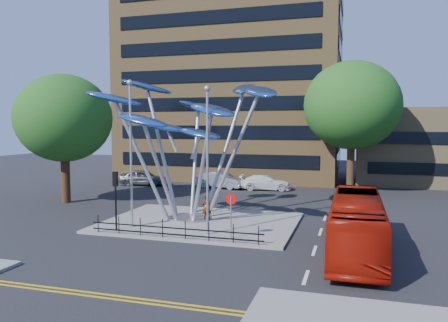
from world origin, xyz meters
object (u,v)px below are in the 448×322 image
(tree_right, at_px, (352,106))
(pedestrian, at_px, (207,208))
(parked_car_right, at_px, (266,182))
(traffic_light_island, at_px, (115,188))
(street_lamp_right, at_px, (207,147))
(street_lamp_left, at_px, (131,141))
(parked_car_left, at_px, (143,177))
(no_entry_sign_island, at_px, (231,208))
(parked_car_mid, at_px, (221,180))
(tree_left, at_px, (64,118))
(red_bus, at_px, (357,224))
(leaf_sculpture, at_px, (188,116))

(tree_right, distance_m, pedestrian, 19.25)
(parked_car_right, bearing_deg, traffic_light_island, 156.59)
(street_lamp_right, bearing_deg, street_lamp_left, 174.29)
(parked_car_left, relative_size, parked_car_right, 0.97)
(parked_car_left, height_order, parked_car_right, parked_car_left)
(street_lamp_right, xyz_separation_m, traffic_light_island, (-5.50, -0.50, -2.48))
(no_entry_sign_island, height_order, pedestrian, no_entry_sign_island)
(tree_right, distance_m, traffic_light_island, 24.06)
(parked_car_left, height_order, parked_car_mid, parked_car_left)
(tree_left, distance_m, pedestrian, 14.97)
(street_lamp_left, relative_size, traffic_light_island, 2.57)
(street_lamp_right, bearing_deg, pedestrian, 109.74)
(red_bus, bearing_deg, traffic_light_island, 178.55)
(red_bus, distance_m, parked_car_mid, 23.03)
(street_lamp_right, bearing_deg, tree_left, 154.23)
(tree_left, relative_size, no_entry_sign_island, 4.21)
(leaf_sculpture, relative_size, red_bus, 1.23)
(red_bus, height_order, parked_car_mid, red_bus)
(pedestrian, bearing_deg, street_lamp_left, 17.13)
(no_entry_sign_island, relative_size, parked_car_left, 0.51)
(parked_car_mid, bearing_deg, no_entry_sign_island, -151.51)
(parked_car_left, bearing_deg, tree_left, 166.20)
(no_entry_sign_island, distance_m, parked_car_left, 23.54)
(leaf_sculpture, relative_size, parked_car_right, 2.57)
(street_lamp_left, distance_m, parked_car_left, 19.74)
(street_lamp_left, distance_m, no_entry_sign_island, 7.47)
(tree_right, relative_size, parked_car_right, 2.45)
(tree_right, relative_size, red_bus, 1.18)
(street_lamp_left, bearing_deg, leaf_sculpture, 52.60)
(traffic_light_island, relative_size, parked_car_right, 0.69)
(tree_left, bearing_deg, street_lamp_right, -25.77)
(street_lamp_left, height_order, parked_car_left, street_lamp_left)
(traffic_light_island, bearing_deg, tree_right, 56.31)
(red_bus, relative_size, parked_car_right, 2.08)
(street_lamp_left, relative_size, pedestrian, 5.41)
(traffic_light_island, relative_size, no_entry_sign_island, 1.40)
(tree_left, xyz_separation_m, no_entry_sign_island, (16.00, -7.48, -4.98))
(street_lamp_left, xyz_separation_m, red_bus, (13.00, -1.32, -3.92))
(tree_right, bearing_deg, parked_car_mid, -176.64)
(pedestrian, distance_m, parked_car_mid, 15.36)
(red_bus, xyz_separation_m, parked_car_left, (-21.20, 18.70, -0.61))
(tree_right, distance_m, parked_car_left, 21.95)
(street_lamp_left, bearing_deg, street_lamp_right, -5.71)
(leaf_sculpture, xyz_separation_m, street_lamp_left, (-2.43, -3.18, -1.52))
(street_lamp_left, xyz_separation_m, parked_car_right, (4.64, 17.93, -4.64))
(red_bus, distance_m, parked_car_left, 28.27)
(street_lamp_left, xyz_separation_m, no_entry_sign_island, (6.50, -0.98, -3.54))
(no_entry_sign_island, bearing_deg, traffic_light_island, -179.87)
(no_entry_sign_island, xyz_separation_m, parked_car_right, (-1.86, 18.92, -1.10))
(parked_car_left, bearing_deg, parked_car_mid, -94.25)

